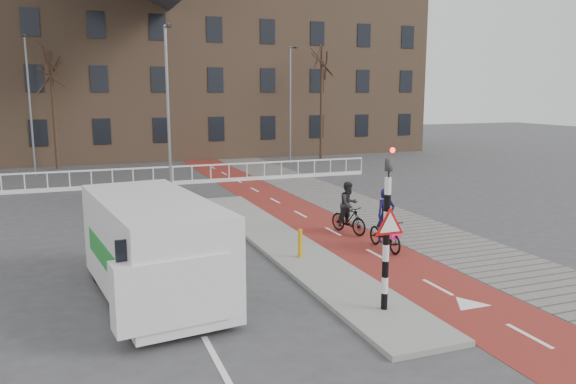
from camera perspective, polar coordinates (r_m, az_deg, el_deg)
name	(u,v)px	position (r m, az deg, el deg)	size (l,w,h in m)	color
ground	(364,282)	(14.51, 7.74, -9.06)	(120.00, 120.00, 0.00)	#38383A
bike_lane	(283,205)	(23.94, -0.52, -1.32)	(2.50, 60.00, 0.01)	maroon
sidewalk	(342,200)	(25.03, 5.50, -0.86)	(3.00, 60.00, 0.01)	slate
curb_island	(283,243)	(17.70, -0.47, -5.23)	(1.80, 16.00, 0.12)	gray
traffic_signal	(387,225)	(11.99, 10.04, -3.32)	(0.80, 0.80, 3.68)	black
bollard	(300,243)	(15.95, 1.24, -5.22)	(0.12, 0.12, 0.81)	#CF940B
cyclist_near	(385,229)	(17.31, 9.87, -3.77)	(0.63, 1.79, 1.87)	black
cyclist_far	(349,212)	(19.08, 6.17, -2.04)	(0.92, 1.70, 1.78)	black
van	(153,247)	(13.31, -13.52, -5.41)	(2.90, 5.73, 2.36)	silver
railing	(113,182)	(29.39, -17.38, 0.95)	(28.00, 0.10, 0.99)	silver
townhouse_row	(122,50)	(44.27, -16.53, 13.66)	(46.00, 10.00, 15.90)	#7F6047
tree_mid	(54,111)	(37.86, -22.68, 7.61)	(0.24, 0.24, 7.22)	#302015
tree_right	(321,104)	(40.55, 3.41, 8.95)	(0.20, 0.20, 7.90)	#302015
streetlight_near	(168,118)	(23.72, -12.06, 7.36)	(0.12, 0.12, 7.40)	slate
streetlight_left	(30,106)	(35.47, -24.73, 7.91)	(0.12, 0.12, 7.91)	slate
streetlight_right	(290,106)	(37.56, 0.23, 8.73)	(0.12, 0.12, 7.70)	slate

